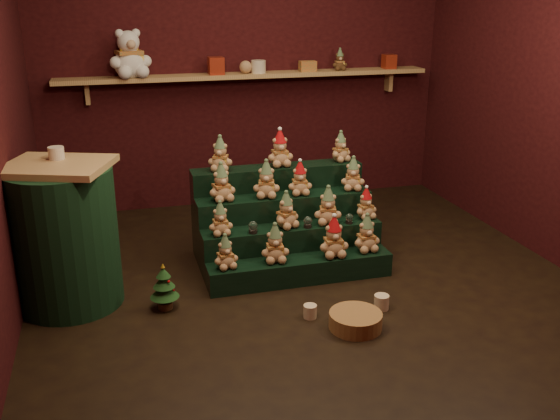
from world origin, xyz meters
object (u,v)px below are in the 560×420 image
object	(u,v)px
snow_globe_a	(253,227)
wicker_basket	(355,320)
mug_right	(381,302)
riser_tier_front	(300,270)
mug_left	(310,311)
mini_christmas_tree	(164,287)
side_table	(65,236)
white_bear	(129,47)
snow_globe_c	(349,218)
snow_globe_b	(308,222)
brown_bear	(340,60)

from	to	relation	value
snow_globe_a	wicker_basket	xyz separation A→B (m)	(0.46, -0.92, -0.35)
snow_globe_a	mug_right	xyz separation A→B (m)	(0.73, -0.73, -0.36)
riser_tier_front	mug_left	world-z (taller)	riser_tier_front
mini_christmas_tree	side_table	bearing A→B (deg)	156.63
snow_globe_a	white_bear	bearing A→B (deg)	113.61
white_bear	snow_globe_c	bearing A→B (deg)	-60.63
mug_left	wicker_basket	xyz separation A→B (m)	(0.24, -0.21, 0.01)
snow_globe_a	white_bear	world-z (taller)	white_bear
snow_globe_b	wicker_basket	xyz separation A→B (m)	(0.03, -0.92, -0.35)
side_table	mini_christmas_tree	bearing A→B (deg)	-2.72
snow_globe_c	wicker_basket	bearing A→B (deg)	-108.41
snow_globe_c	snow_globe_b	bearing A→B (deg)	-180.00
snow_globe_c	brown_bear	size ratio (longest dim) A/B	0.39
riser_tier_front	mini_christmas_tree	distance (m)	1.04
riser_tier_front	snow_globe_a	distance (m)	0.48
side_table	wicker_basket	bearing A→B (deg)	-5.23
snow_globe_b	mug_left	xyz separation A→B (m)	(-0.21, -0.71, -0.36)
brown_bear	snow_globe_a	bearing A→B (deg)	-122.41
snow_globe_c	white_bear	world-z (taller)	white_bear
mug_left	snow_globe_c	bearing A→B (deg)	52.46
mini_christmas_tree	wicker_basket	xyz separation A→B (m)	(1.16, -0.60, -0.11)
side_table	mini_christmas_tree	xyz separation A→B (m)	(0.62, -0.27, -0.34)
side_table	wicker_basket	distance (m)	2.02
mug_left	snow_globe_a	bearing A→B (deg)	107.17
mug_right	mini_christmas_tree	bearing A→B (deg)	164.20
mini_christmas_tree	snow_globe_c	bearing A→B (deg)	12.49
snow_globe_c	mini_christmas_tree	xyz separation A→B (m)	(-1.47, -0.32, -0.24)
snow_globe_b	brown_bear	bearing A→B (deg)	62.87
snow_globe_b	mug_right	xyz separation A→B (m)	(0.30, -0.73, -0.35)
snow_globe_b	side_table	world-z (taller)	side_table
mini_christmas_tree	white_bear	world-z (taller)	white_bear
mug_left	white_bear	size ratio (longest dim) A/B	0.17
snow_globe_b	white_bear	size ratio (longest dim) A/B	0.17
white_bear	riser_tier_front	bearing A→B (deg)	-72.57
riser_tier_front	wicker_basket	world-z (taller)	riser_tier_front
snow_globe_b	mini_christmas_tree	xyz separation A→B (m)	(-1.13, -0.32, -0.24)
snow_globe_a	white_bear	xyz separation A→B (m)	(-0.73, 1.67, 1.18)
white_bear	mug_right	bearing A→B (deg)	-71.16
snow_globe_b	mini_christmas_tree	bearing A→B (deg)	-163.94
mug_left	mug_right	size ratio (longest dim) A/B	0.88
mug_left	wicker_basket	bearing A→B (deg)	-41.15
snow_globe_a	mug_right	size ratio (longest dim) A/B	0.91
riser_tier_front	brown_bear	distance (m)	2.46
mug_left	white_bear	distance (m)	2.99
riser_tier_front	white_bear	size ratio (longest dim) A/B	2.62
snow_globe_b	white_bear	xyz separation A→B (m)	(-1.16, 1.67, 1.18)
side_table	brown_bear	size ratio (longest dim) A/B	4.89
side_table	snow_globe_a	bearing A→B (deg)	23.17
riser_tier_front	mug_left	size ratio (longest dim) A/B	15.54
snow_globe_b	side_table	xyz separation A→B (m)	(-1.74, -0.06, 0.09)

